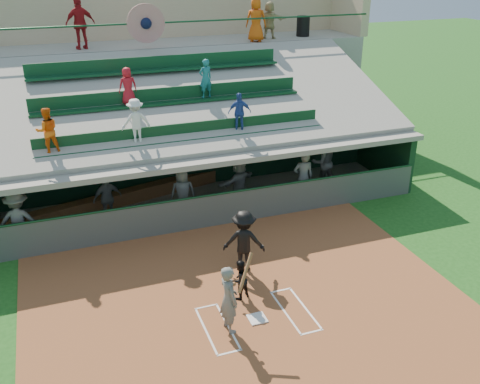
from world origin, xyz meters
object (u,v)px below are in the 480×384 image
object	(u,v)px
batter_at_plate	(229,298)
catcher	(240,280)
trash_bin	(303,26)
home_plate	(257,318)

from	to	relation	value
batter_at_plate	catcher	world-z (taller)	batter_at_plate
catcher	trash_bin	xyz separation A→B (m)	(7.52, 12.11, 4.48)
batter_at_plate	catcher	xyz separation A→B (m)	(0.66, 1.10, -0.32)
home_plate	trash_bin	xyz separation A→B (m)	(7.42, 13.10, 5.01)
home_plate	catcher	world-z (taller)	catcher
home_plate	trash_bin	world-z (taller)	trash_bin
batter_at_plate	trash_bin	bearing A→B (deg)	58.24
batter_at_plate	home_plate	bearing A→B (deg)	8.43
home_plate	catcher	distance (m)	1.12
catcher	trash_bin	world-z (taller)	trash_bin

